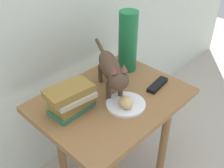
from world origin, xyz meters
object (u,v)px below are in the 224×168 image
object	(u,v)px
side_table	(112,113)
green_vase	(128,42)
tv_remote	(158,85)
bread_roll	(126,102)
plate	(125,105)
cat	(111,69)
book_stack	(71,99)

from	to	relation	value
side_table	green_vase	bearing A→B (deg)	26.43
tv_remote	bread_roll	bearing A→B (deg)	172.35
side_table	green_vase	world-z (taller)	green_vase
tv_remote	plate	bearing A→B (deg)	168.71
side_table	green_vase	size ratio (longest dim) A/B	2.16
cat	book_stack	size ratio (longest dim) A/B	1.92
bread_roll	cat	size ratio (longest dim) A/B	0.19
plate	book_stack	world-z (taller)	book_stack
cat	green_vase	distance (m)	0.25
plate	cat	world-z (taller)	cat
cat	green_vase	xyz separation A→B (m)	(0.22, 0.09, 0.04)
plate	green_vase	distance (m)	0.37
plate	bread_roll	xyz separation A→B (m)	(-0.01, -0.01, 0.03)
cat	tv_remote	world-z (taller)	cat
book_stack	green_vase	xyz separation A→B (m)	(0.45, 0.06, 0.10)
side_table	book_stack	bearing A→B (deg)	161.53
tv_remote	side_table	bearing A→B (deg)	147.90
bread_roll	book_stack	distance (m)	0.25
side_table	cat	distance (m)	0.24
side_table	tv_remote	bearing A→B (deg)	-24.46
plate	tv_remote	world-z (taller)	tv_remote
plate	book_stack	xyz separation A→B (m)	(-0.19, 0.15, 0.06)
cat	book_stack	world-z (taller)	cat
bread_roll	plate	bearing A→B (deg)	48.03
book_stack	green_vase	distance (m)	0.46
plate	tv_remote	bearing A→B (deg)	-3.65
book_stack	cat	bearing A→B (deg)	-7.83
bread_roll	tv_remote	bearing A→B (deg)	-0.01
plate	cat	distance (m)	0.18
plate	green_vase	xyz separation A→B (m)	(0.26, 0.22, 0.16)
plate	side_table	bearing A→B (deg)	87.38
plate	book_stack	size ratio (longest dim) A/B	0.84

